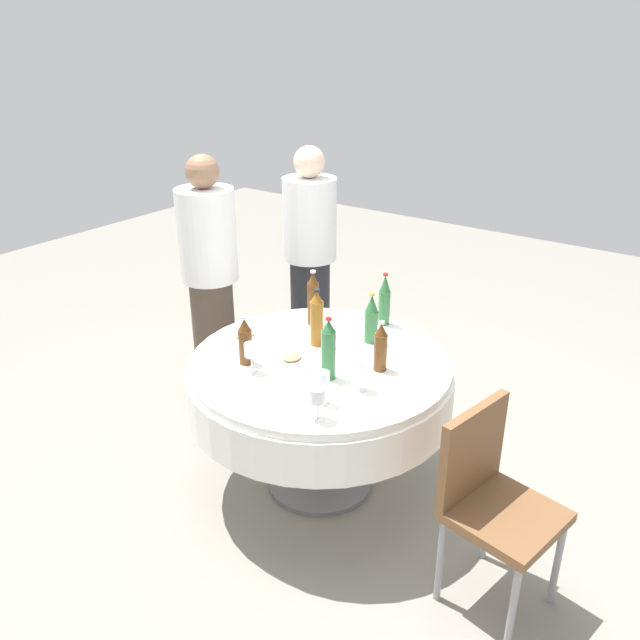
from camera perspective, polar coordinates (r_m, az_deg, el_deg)
name	(u,v)px	position (r m, az deg, el deg)	size (l,w,h in m)	color
ground_plane	(320,482)	(3.59, 0.00, -14.02)	(10.00, 10.00, 0.00)	gray
dining_table	(320,386)	(3.25, 0.00, -5.85)	(1.31, 1.31, 0.74)	white
bottle_amber_front	(317,319)	(3.27, -0.29, 0.09)	(0.07, 0.07, 0.30)	#8C5619
bottle_green_right	(371,320)	(3.32, 4.53, 0.04)	(0.07, 0.07, 0.27)	#2D6B38
bottle_green_east	(384,301)	(3.52, 5.68, 1.68)	(0.06, 0.06, 0.29)	#2D6B38
bottle_brown_south	(313,299)	(3.50, -0.61, 1.84)	(0.06, 0.06, 0.31)	#593314
bottle_green_far	(329,350)	(2.96, 0.75, -2.65)	(0.07, 0.07, 0.31)	#2D6B38
bottle_brown_inner	(381,348)	(3.05, 5.34, -2.42)	(0.06, 0.06, 0.25)	#593314
bottle_brown_west	(245,342)	(3.12, -6.57, -1.90)	(0.07, 0.07, 0.25)	#593314
wine_glass_south	(251,351)	(3.04, -6.05, -2.74)	(0.06, 0.06, 0.15)	white
wine_glass_far	(317,396)	(2.67, -0.23, -6.71)	(0.08, 0.08, 0.15)	white
wine_glass_inner	(361,368)	(2.88, 3.59, -4.22)	(0.07, 0.07, 0.15)	white
wine_glass_west	(323,381)	(2.78, 0.23, -5.36)	(0.06, 0.06, 0.15)	white
plate_left	(292,359)	(3.16, -2.48, -3.47)	(0.23, 0.23, 0.04)	white
plate_north	(245,336)	(3.41, -6.64, -1.42)	(0.25, 0.25, 0.04)	white
fork_right	(346,319)	(3.61, 2.28, 0.05)	(0.18, 0.02, 0.01)	silver
person_front	(210,282)	(3.95, -9.58, 3.27)	(0.34, 0.34, 1.59)	#4C3F33
person_right	(310,264)	(4.23, -0.89, 4.93)	(0.34, 0.34, 1.57)	#26262B
chair_inner	(490,493)	(2.78, 14.68, -14.44)	(0.47, 0.47, 0.87)	brown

